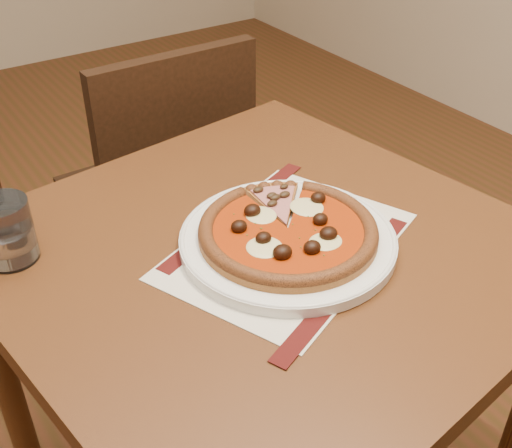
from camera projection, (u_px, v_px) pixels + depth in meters
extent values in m
cube|color=brown|center=(263.00, 256.00, 1.03)|extent=(0.90, 0.90, 0.04)
cylinder|color=brown|center=(11.00, 398.00, 1.26)|extent=(0.05, 0.05, 0.71)
cylinder|color=brown|center=(271.00, 254.00, 1.65)|extent=(0.05, 0.05, 0.71)
cube|color=black|center=(152.00, 193.00, 1.77)|extent=(0.42, 0.42, 0.04)
cylinder|color=black|center=(182.00, 211.00, 2.09)|extent=(0.04, 0.04, 0.40)
cylinder|color=black|center=(80.00, 247.00, 1.93)|extent=(0.04, 0.04, 0.40)
cylinder|color=black|center=(242.00, 266.00, 1.86)|extent=(0.04, 0.04, 0.40)
cylinder|color=black|center=(131.00, 313.00, 1.69)|extent=(0.04, 0.04, 0.40)
cube|color=black|center=(179.00, 143.00, 1.51)|extent=(0.41, 0.04, 0.43)
cube|color=white|center=(287.00, 245.00, 1.01)|extent=(0.46, 0.40, 0.00)
cylinder|color=white|center=(288.00, 240.00, 1.01)|extent=(0.34, 0.34, 0.02)
cylinder|color=#A15D27|center=(288.00, 233.00, 1.00)|extent=(0.28, 0.28, 0.01)
torus|color=brown|center=(288.00, 229.00, 1.00)|extent=(0.28, 0.28, 0.02)
cylinder|color=#932D07|center=(288.00, 229.00, 1.00)|extent=(0.24, 0.24, 0.00)
ellipsoid|color=beige|center=(264.00, 215.00, 1.02)|extent=(0.05, 0.04, 0.01)
ellipsoid|color=beige|center=(257.00, 251.00, 0.94)|extent=(0.05, 0.04, 0.01)
ellipsoid|color=beige|center=(317.00, 237.00, 0.97)|extent=(0.05, 0.04, 0.01)
ellipsoid|color=beige|center=(310.00, 202.00, 1.05)|extent=(0.05, 0.04, 0.01)
ellipsoid|color=black|center=(257.00, 207.00, 1.01)|extent=(0.03, 0.02, 0.02)
ellipsoid|color=black|center=(230.00, 222.00, 0.98)|extent=(0.03, 0.02, 0.02)
ellipsoid|color=black|center=(260.00, 235.00, 0.95)|extent=(0.03, 0.02, 0.02)
ellipsoid|color=black|center=(281.00, 255.00, 0.91)|extent=(0.03, 0.02, 0.02)
ellipsoid|color=black|center=(310.00, 240.00, 0.94)|extent=(0.03, 0.02, 0.02)
ellipsoid|color=black|center=(345.00, 232.00, 0.96)|extent=(0.03, 0.02, 0.02)
ellipsoid|color=black|center=(325.00, 213.00, 1.00)|extent=(0.03, 0.02, 0.02)
ellipsoid|color=black|center=(317.00, 194.00, 1.05)|extent=(0.03, 0.02, 0.02)
ellipsoid|color=#322012|center=(287.00, 205.00, 1.04)|extent=(0.02, 0.01, 0.01)
ellipsoid|color=#322012|center=(282.00, 192.00, 1.08)|extent=(0.02, 0.01, 0.01)
ellipsoid|color=#322012|center=(281.00, 205.00, 1.04)|extent=(0.02, 0.01, 0.01)
ellipsoid|color=#322012|center=(273.00, 192.00, 1.07)|extent=(0.02, 0.01, 0.01)
ellipsoid|color=#322012|center=(276.00, 205.00, 1.04)|extent=(0.02, 0.01, 0.01)
ellipsoid|color=#322012|center=(264.00, 194.00, 1.07)|extent=(0.02, 0.01, 0.01)
cylinder|color=white|center=(6.00, 231.00, 0.96)|extent=(0.09, 0.09, 0.10)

